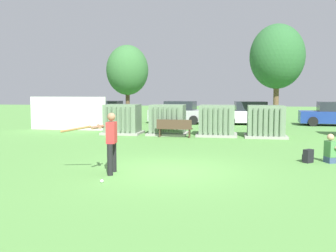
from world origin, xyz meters
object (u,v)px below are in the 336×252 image
Objects in this scene: seated_spectator at (333,151)px; parked_car_rightmost at (332,115)px; transformer_west at (123,120)px; transformer_mid_west at (168,120)px; sports_ball at (102,181)px; parked_car_leftmost at (105,112)px; transformer_east at (266,122)px; parked_car_right_of_center at (249,114)px; park_bench at (174,127)px; backpack at (308,156)px; transformer_mid_east at (217,121)px; parked_car_left_of_center at (179,113)px; batter at (110,140)px.

seated_spectator is 0.22× the size of parked_car_rightmost.
transformer_mid_west is (2.51, 0.04, 0.00)m from transformer_west.
sports_ball is (2.69, -10.69, -0.74)m from transformer_west.
parked_car_leftmost reaches higher than sports_ball.
transformer_east and parked_car_right_of_center have the same top height.
transformer_west is 1.16× the size of park_bench.
seated_spectator is (6.53, 3.91, 0.33)m from sports_ball.
backpack is at bearing -39.35° from transformer_west.
parked_car_leftmost is at bearing 147.45° from transformer_east.
transformer_mid_east is 7.66m from backpack.
sports_ball is at bearing -70.77° from parked_car_leftmost.
transformer_mid_west is 1.00× the size of transformer_mid_east.
seated_spectator is 14.06m from parked_car_right_of_center.
transformer_west is 23.33× the size of sports_ball.
transformer_west is 0.48× the size of parked_car_left_of_center.
seated_spectator is at bearing 9.11° from backpack.
transformer_west is at bearing 143.65° from seated_spectator.
batter is 17.29m from parked_car_right_of_center.
parked_car_right_of_center is at bearing 98.99° from seated_spectator.
parked_car_leftmost reaches higher than seated_spectator.
transformer_west is 5.14m from transformer_mid_east.
parked_car_rightmost is (9.56, 8.32, 0.22)m from park_bench.
transformer_mid_east and parked_car_rightmost have the same top height.
transformer_mid_east is at bearing 115.53° from backpack.
batter is 7.27m from seated_spectator.
transformer_west is 9.94m from batter.
batter is at bearing -105.18° from transformer_mid_east.
parked_car_leftmost is at bearing 109.23° from sports_ball.
parked_car_left_of_center is at bearing 96.73° from park_bench.
sports_ball is at bearing -118.93° from parked_car_rightmost.
transformer_mid_west is 23.33× the size of sports_ball.
transformer_mid_west reaches higher than seated_spectator.
parked_car_right_of_center is 5.59m from parked_car_rightmost.
parked_car_right_of_center reaches higher than backpack.
transformer_east is at bearing 11.25° from park_bench.
transformer_east is (7.60, -0.16, 0.00)m from transformer_west.
transformer_mid_west and transformer_east have the same top height.
transformer_mid_east is 7.37m from parked_car_right_of_center.
parked_car_left_of_center is (-0.47, 16.82, -0.22)m from batter.
parked_car_leftmost is at bearing 141.16° from transformer_mid_east.
batter is 6.52m from backpack.
backpack is (8.43, -6.91, -0.57)m from transformer_west.
parked_car_left_of_center is at bearing 3.36° from parked_car_leftmost.
transformer_mid_east is 10.97m from sports_ball.
transformer_mid_west is 2.18× the size of seated_spectator.
transformer_west is 10.92m from backpack.
batter is 3.95× the size of backpack.
transformer_east is at bearing -2.24° from transformer_mid_west.
parked_car_left_of_center is (-3.07, 7.24, -0.04)m from transformer_mid_east.
seated_spectator is 18.64m from parked_car_leftmost.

